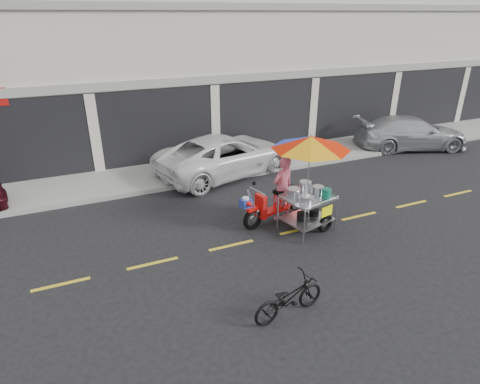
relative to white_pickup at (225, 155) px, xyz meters
name	(u,v)px	position (x,y,z in m)	size (l,w,h in m)	color
ground	(299,230)	(0.29, -4.70, -0.71)	(90.00, 90.00, 0.00)	black
sidewalk	(225,164)	(0.29, 0.80, -0.64)	(45.00, 3.00, 0.15)	gray
shophouse_block	(239,39)	(3.11, 5.89, 3.52)	(36.00, 8.11, 10.40)	beige
centerline	(299,230)	(0.29, -4.70, -0.71)	(42.00, 0.10, 0.01)	gold
white_pickup	(225,155)	(0.00, 0.00, 0.00)	(2.37, 5.13, 1.43)	white
silver_pickup	(411,133)	(8.43, -0.36, -0.03)	(1.92, 4.71, 1.37)	#AEB1B7
near_bicycle	(289,298)	(-1.67, -7.50, -0.30)	(0.55, 1.56, 0.82)	black
food_vendor_rig	(299,169)	(0.36, -4.39, 0.95)	(2.97, 2.43, 2.65)	black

